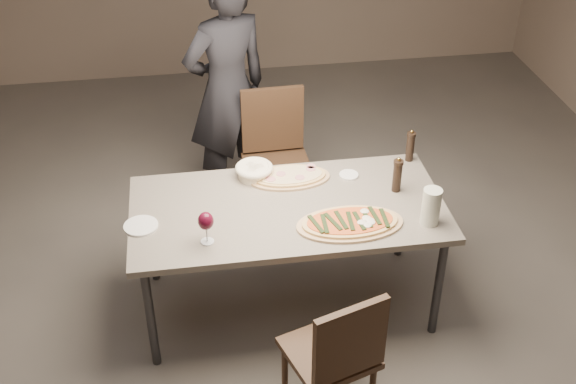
{
  "coord_description": "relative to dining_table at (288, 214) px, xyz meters",
  "views": [
    {
      "loc": [
        -0.52,
        -3.32,
        3.15
      ],
      "look_at": [
        0.0,
        0.0,
        0.85
      ],
      "focal_mm": 45.0,
      "sensor_mm": 36.0,
      "label": 1
    }
  ],
  "objects": [
    {
      "name": "room",
      "position": [
        0.0,
        0.0,
        0.71
      ],
      "size": [
        7.0,
        7.0,
        7.0
      ],
      "color": "#5C564F",
      "rests_on": "ground"
    },
    {
      "name": "dining_table",
      "position": [
        0.0,
        0.0,
        0.0
      ],
      "size": [
        1.8,
        0.9,
        0.75
      ],
      "color": "slate",
      "rests_on": "ground"
    },
    {
      "name": "zucchini_pizza",
      "position": [
        0.31,
        -0.23,
        0.07
      ],
      "size": [
        0.6,
        0.33,
        0.05
      ],
      "rotation": [
        0.0,
        0.0,
        0.2
      ],
      "color": "tan",
      "rests_on": "dining_table"
    },
    {
      "name": "ham_pizza",
      "position": [
        0.05,
        0.28,
        0.07
      ],
      "size": [
        0.49,
        0.27,
        0.04
      ],
      "rotation": [
        0.0,
        0.0,
        -0.06
      ],
      "color": "tan",
      "rests_on": "dining_table"
    },
    {
      "name": "bread_basket",
      "position": [
        -0.15,
        0.33,
        0.11
      ],
      "size": [
        0.23,
        0.23,
        0.08
      ],
      "rotation": [
        0.0,
        0.0,
        0.23
      ],
      "color": "#FBEECC",
      "rests_on": "dining_table"
    },
    {
      "name": "oil_dish",
      "position": [
        0.41,
        0.26,
        0.06
      ],
      "size": [
        0.12,
        0.12,
        0.01
      ],
      "rotation": [
        0.0,
        0.0,
        0.2
      ],
      "color": "white",
      "rests_on": "dining_table"
    },
    {
      "name": "pepper_mill_left",
      "position": [
        0.83,
        0.38,
        0.16
      ],
      "size": [
        0.06,
        0.06,
        0.22
      ],
      "rotation": [
        0.0,
        0.0,
        -0.02
      ],
      "color": "black",
      "rests_on": "dining_table"
    },
    {
      "name": "pepper_mill_right",
      "position": [
        0.66,
        0.06,
        0.16
      ],
      "size": [
        0.06,
        0.06,
        0.23
      ],
      "rotation": [
        0.0,
        0.0,
        -0.27
      ],
      "color": "black",
      "rests_on": "dining_table"
    },
    {
      "name": "carafe",
      "position": [
        0.75,
        -0.27,
        0.17
      ],
      "size": [
        0.1,
        0.1,
        0.22
      ],
      "rotation": [
        0.0,
        0.0,
        0.43
      ],
      "color": "silver",
      "rests_on": "dining_table"
    },
    {
      "name": "wine_glass",
      "position": [
        -0.48,
        -0.26,
        0.19
      ],
      "size": [
        0.09,
        0.09,
        0.19
      ],
      "rotation": [
        0.0,
        0.0,
        -0.07
      ],
      "color": "silver",
      "rests_on": "dining_table"
    },
    {
      "name": "side_plate",
      "position": [
        -0.83,
        -0.07,
        0.06
      ],
      "size": [
        0.19,
        0.19,
        0.01
      ],
      "rotation": [
        0.0,
        0.0,
        0.01
      ],
      "color": "white",
      "rests_on": "dining_table"
    },
    {
      "name": "chair_near",
      "position": [
        0.11,
        -0.89,
        -0.21
      ],
      "size": [
        0.52,
        0.52,
        0.87
      ],
      "rotation": [
        0.0,
        0.0,
        0.32
      ],
      "color": "#3C2819",
      "rests_on": "ground"
    },
    {
      "name": "chair_far",
      "position": [
        0.06,
        0.96,
        -0.15
      ],
      "size": [
        0.47,
        0.47,
        0.97
      ],
      "rotation": [
        0.0,
        0.0,
        3.17
      ],
      "color": "#3C2819",
      "rests_on": "ground"
    },
    {
      "name": "diner",
      "position": [
        -0.24,
        1.25,
        0.19
      ],
      "size": [
        0.77,
        0.66,
        1.77
      ],
      "primitive_type": "imported",
      "rotation": [
        0.0,
        0.0,
        3.57
      ],
      "color": "black",
      "rests_on": "ground"
    }
  ]
}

